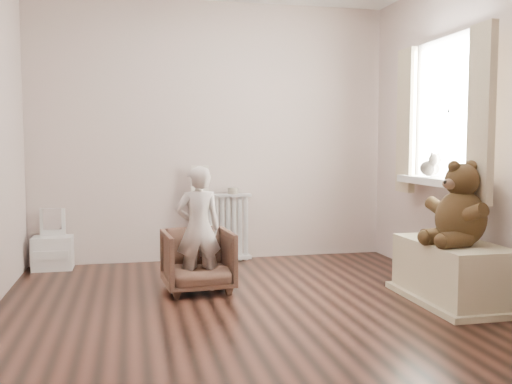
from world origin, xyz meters
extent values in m
cube|color=black|center=(0.00, 0.00, 0.00)|extent=(3.60, 3.60, 0.01)
cube|color=beige|center=(0.00, 1.80, 1.30)|extent=(3.60, 0.02, 2.60)
cube|color=beige|center=(0.00, -1.80, 1.30)|extent=(3.60, 0.02, 2.60)
cube|color=beige|center=(1.80, 0.00, 1.30)|extent=(0.02, 3.60, 2.60)
cube|color=white|center=(1.76, 0.30, 1.45)|extent=(0.03, 0.90, 1.10)
cube|color=silver|center=(1.67, 0.30, 0.87)|extent=(0.22, 1.10, 0.06)
cube|color=beige|center=(1.65, -0.27, 1.39)|extent=(0.06, 0.26, 1.30)
cube|color=beige|center=(1.65, 0.87, 1.39)|extent=(0.06, 0.26, 1.30)
cube|color=silver|center=(0.04, 1.68, 0.39)|extent=(0.64, 0.12, 0.68)
cube|color=beige|center=(-0.15, 1.68, 0.82)|extent=(0.17, 0.02, 0.29)
cylinder|color=#A59E8C|center=(0.18, 1.68, 0.71)|extent=(0.11, 0.11, 0.06)
cube|color=silver|center=(-1.55, 1.65, 0.28)|extent=(0.36, 0.26, 0.57)
imported|color=brown|center=(-0.30, 0.55, 0.25)|extent=(0.57, 0.59, 0.50)
imported|color=beige|center=(-0.30, 0.50, 0.51)|extent=(0.38, 0.26, 0.99)
cube|color=beige|center=(1.52, -0.17, 0.20)|extent=(0.51, 0.96, 0.45)
camera|label=1|loc=(-0.83, -3.95, 1.18)|focal=40.00mm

